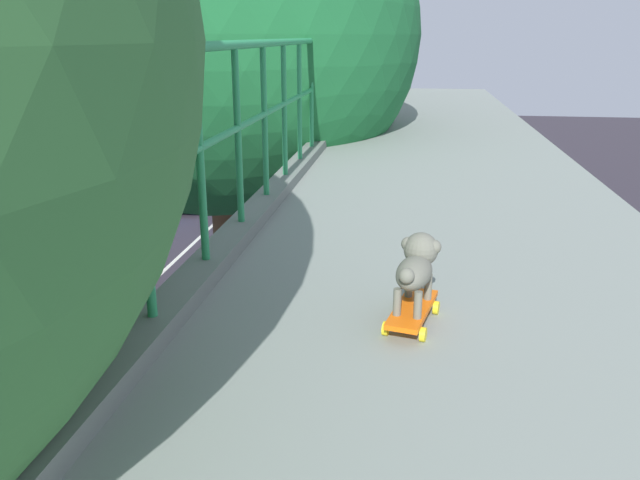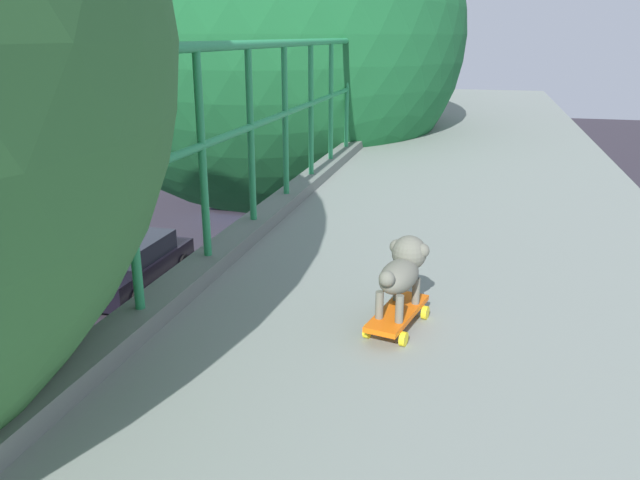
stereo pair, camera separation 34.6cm
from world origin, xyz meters
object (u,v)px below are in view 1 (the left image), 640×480
Objects in this scene: city_bus at (213,148)px; small_dog at (417,264)px; car_black_sixth at (76,273)px; toy_skateboard at (412,311)px; car_silver_fifth at (143,345)px.

city_bus is 29.37m from small_dog.
toy_skateboard reaches higher than car_black_sixth.
car_black_sixth is 0.38× the size of city_bus.
city_bus is at bearing 109.85° from small_dog.
car_black_sixth is at bearing 126.17° from small_dog.
small_dog is (5.83, -9.23, 5.65)m from car_silver_fifth.
car_silver_fifth is 12.29m from small_dog.
toy_skateboard is 1.15× the size of small_dog.
toy_skateboard is at bearing -57.89° from car_silver_fifth.
car_silver_fifth is 5.31m from car_black_sixth.
city_bus is at bearing 91.33° from car_black_sixth.
small_dog is (0.01, 0.04, 0.21)m from toy_skateboard.
car_silver_fifth is at bearing -77.43° from city_bus.
car_silver_fifth is at bearing 122.28° from small_dog.
small_dog is at bearing -57.72° from car_silver_fifth.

